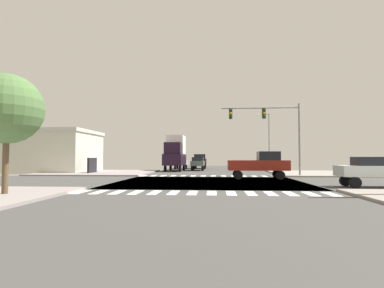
{
  "coord_description": "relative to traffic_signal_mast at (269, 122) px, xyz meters",
  "views": [
    {
      "loc": [
        0.43,
        -23.49,
        1.86
      ],
      "look_at": [
        -1.55,
        3.07,
        3.0
      ],
      "focal_mm": 29.0,
      "sensor_mm": 36.0,
      "label": 1
    }
  ],
  "objects": [
    {
      "name": "street_lamp",
      "position": [
        1.76,
        11.85,
        -0.6
      ],
      "size": [
        1.78,
        0.32,
        7.76
      ],
      "color": "gray",
      "rests_on": "ground"
    },
    {
      "name": "traffic_signal_mast",
      "position": [
        0.0,
        0.0,
        0.0
      ],
      "size": [
        7.59,
        0.55,
        7.09
      ],
      "color": "gray",
      "rests_on": "ground"
    },
    {
      "name": "sidewalk_corner_ne",
      "position": [
        7.29,
        4.98,
        -5.19
      ],
      "size": [
        12.0,
        12.0,
        0.14
      ],
      "color": "gray",
      "rests_on": "ground"
    },
    {
      "name": "bank_building",
      "position": [
        -25.69,
        6.59,
        -2.67
      ],
      "size": [
        12.09,
        8.74,
        5.17
      ],
      "color": "beige",
      "rests_on": "ground"
    },
    {
      "name": "sedan_leading_2",
      "position": [
        -7.71,
        13.08,
        -4.15
      ],
      "size": [
        1.8,
        4.3,
        1.88
      ],
      "rotation": [
        0.0,
        0.0,
        3.14
      ],
      "color": "black",
      "rests_on": "ground"
    },
    {
      "name": "pickup_nearside_1",
      "position": [
        -7.71,
        19.89,
        -3.97
      ],
      "size": [
        2.0,
        5.1,
        2.35
      ],
      "rotation": [
        0.0,
        0.0,
        3.14
      ],
      "color": "black",
      "rests_on": "ground"
    },
    {
      "name": "sedan_middle_3",
      "position": [
        -10.71,
        18.48,
        -4.15
      ],
      "size": [
        1.8,
        4.3,
        1.88
      ],
      "rotation": [
        0.0,
        0.0,
        3.14
      ],
      "color": "black",
      "rests_on": "ground"
    },
    {
      "name": "pickup_queued_2",
      "position": [
        -1.44,
        -3.52,
        -3.97
      ],
      "size": [
        5.1,
        2.0,
        2.35
      ],
      "rotation": [
        0.0,
        0.0,
        4.71
      ],
      "color": "black",
      "rests_on": "ground"
    },
    {
      "name": "crosswalk_far",
      "position": [
        -5.96,
        0.28,
        -5.26
      ],
      "size": [
        13.5,
        2.0,
        0.01
      ],
      "color": "white",
      "rests_on": "ground"
    },
    {
      "name": "sedan_crossing_1",
      "position": [
        4.54,
        -10.52,
        -4.15
      ],
      "size": [
        4.3,
        1.8,
        1.88
      ],
      "rotation": [
        0.0,
        0.0,
        1.57
      ],
      "color": "black",
      "rests_on": "ground"
    },
    {
      "name": "sidewalk_corner_nw",
      "position": [
        -18.71,
        4.98,
        -5.19
      ],
      "size": [
        12.0,
        12.0,
        0.14
      ],
      "color": "gray",
      "rests_on": "ground"
    },
    {
      "name": "sidewalk_tree",
      "position": [
        -15.18,
        -16.51,
        -1.12
      ],
      "size": [
        3.35,
        3.35,
        5.84
      ],
      "color": "brown",
      "rests_on": "ground"
    },
    {
      "name": "crosswalk_near",
      "position": [
        -5.96,
        -14.32,
        -5.26
      ],
      "size": [
        13.5,
        2.0,
        0.01
      ],
      "color": "white",
      "rests_on": "ground"
    },
    {
      "name": "ground",
      "position": [
        -5.71,
        -7.02,
        -5.29
      ],
      "size": [
        90.0,
        90.0,
        0.05
      ],
      "color": "#41403E"
    },
    {
      "name": "box_truck_trailing_1",
      "position": [
        -10.71,
        11.64,
        -2.7
      ],
      "size": [
        2.4,
        7.2,
        4.85
      ],
      "rotation": [
        0.0,
        0.0,
        3.14
      ],
      "color": "black",
      "rests_on": "ground"
    }
  ]
}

